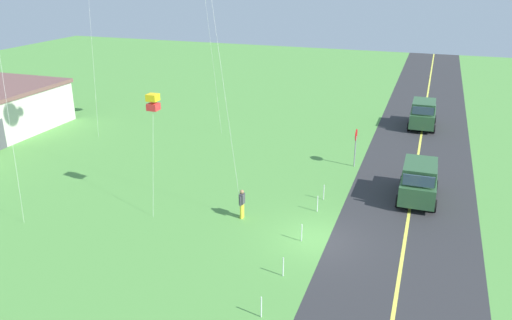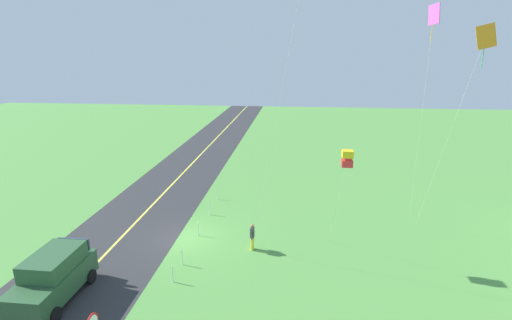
{
  "view_description": "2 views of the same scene",
  "coord_description": "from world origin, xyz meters",
  "px_view_note": "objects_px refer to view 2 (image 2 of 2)",
  "views": [
    {
      "loc": [
        -21.62,
        -4.4,
        12.44
      ],
      "look_at": [
        -0.61,
        2.96,
        3.96
      ],
      "focal_mm": 36.03,
      "sensor_mm": 36.0,
      "label": 1
    },
    {
      "loc": [
        20.09,
        6.54,
        10.98
      ],
      "look_at": [
        -0.51,
        4.32,
        5.02
      ],
      "focal_mm": 26.01,
      "sensor_mm": 36.0,
      "label": 2
    }
  ],
  "objects_px": {
    "person_adult_near": "(252,236)",
    "kite_orange_near": "(484,42)",
    "kite_pink_drift": "(347,159)",
    "car_suv_foreground": "(53,276)",
    "kite_green_far": "(433,20)"
  },
  "relations": [
    {
      "from": "kite_pink_drift",
      "to": "kite_orange_near",
      "type": "height_order",
      "value": "kite_orange_near"
    },
    {
      "from": "person_adult_near",
      "to": "kite_orange_near",
      "type": "distance_m",
      "value": 16.23
    },
    {
      "from": "car_suv_foreground",
      "to": "kite_pink_drift",
      "type": "distance_m",
      "value": 15.21
    },
    {
      "from": "person_adult_near",
      "to": "kite_orange_near",
      "type": "relative_size",
      "value": 0.13
    },
    {
      "from": "person_adult_near",
      "to": "kite_orange_near",
      "type": "xyz_separation_m",
      "value": [
        -2.27,
        11.97,
        10.72
      ]
    },
    {
      "from": "kite_green_far",
      "to": "person_adult_near",
      "type": "bearing_deg",
      "value": -61.49
    },
    {
      "from": "car_suv_foreground",
      "to": "kite_pink_drift",
      "type": "relative_size",
      "value": 0.71
    },
    {
      "from": "kite_green_far",
      "to": "kite_orange_near",
      "type": "xyz_separation_m",
      "value": [
        3.37,
        1.59,
        -1.36
      ]
    },
    {
      "from": "kite_green_far",
      "to": "kite_pink_drift",
      "type": "xyz_separation_m",
      "value": [
        5.92,
        -5.37,
        -7.21
      ]
    },
    {
      "from": "kite_green_far",
      "to": "kite_orange_near",
      "type": "relative_size",
      "value": 1.11
    },
    {
      "from": "person_adult_near",
      "to": "kite_pink_drift",
      "type": "height_order",
      "value": "kite_pink_drift"
    },
    {
      "from": "kite_green_far",
      "to": "car_suv_foreground",
      "type": "bearing_deg",
      "value": -59.7
    },
    {
      "from": "person_adult_near",
      "to": "kite_pink_drift",
      "type": "relative_size",
      "value": 0.26
    },
    {
      "from": "person_adult_near",
      "to": "kite_pink_drift",
      "type": "bearing_deg",
      "value": 60.13
    },
    {
      "from": "car_suv_foreground",
      "to": "kite_orange_near",
      "type": "bearing_deg",
      "value": 110.54
    }
  ]
}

